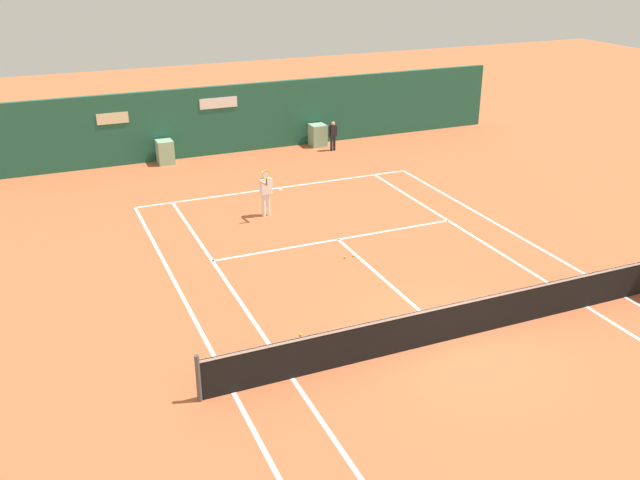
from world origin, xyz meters
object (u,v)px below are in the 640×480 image
player_on_baseline (266,189)px  ball_kid_right_post (333,134)px  tennis_ball_near_service_line (354,256)px  tennis_ball_by_sideline (345,257)px  tennis_ball_mid_court (301,335)px

player_on_baseline → ball_kid_right_post: bearing=-137.8°
ball_kid_right_post → tennis_ball_near_service_line: size_ratio=18.96×
tennis_ball_by_sideline → ball_kid_right_post: bearing=67.6°
ball_kid_right_post → tennis_ball_mid_court: bearing=56.7°
player_on_baseline → tennis_ball_by_sideline: (0.99, -4.12, -0.91)m
tennis_ball_by_sideline → tennis_ball_mid_court: size_ratio=1.00×
tennis_ball_near_service_line → tennis_ball_by_sideline: bearing=179.9°
player_on_baseline → ball_kid_right_post: player_on_baseline is taller
player_on_baseline → tennis_ball_mid_court: bearing=68.7°
tennis_ball_by_sideline → player_on_baseline: bearing=103.5°
tennis_ball_near_service_line → ball_kid_right_post: bearing=69.0°
tennis_ball_near_service_line → tennis_ball_mid_court: bearing=-131.2°
player_on_baseline → tennis_ball_near_service_line: 4.40m
tennis_ball_near_service_line → tennis_ball_mid_court: 4.69m
tennis_ball_mid_court → ball_kid_right_post: bearing=63.0°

